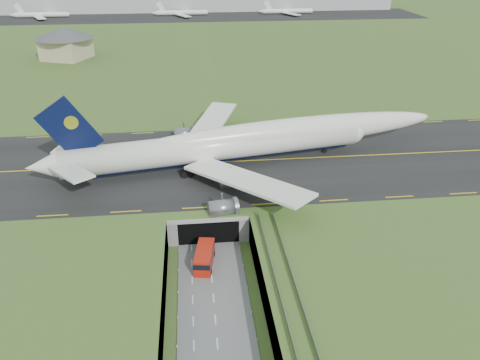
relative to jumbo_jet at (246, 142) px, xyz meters
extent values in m
plane|color=#446127|center=(-10.07, -31.89, -11.58)|extent=(900.00, 900.00, 0.00)
cube|color=gray|center=(-10.07, -31.89, -8.58)|extent=(800.00, 800.00, 6.00)
cube|color=slate|center=(-10.07, -39.39, -11.48)|extent=(12.00, 75.00, 0.20)
cube|color=black|center=(-10.07, 1.11, -5.49)|extent=(800.00, 44.00, 0.18)
cube|color=gray|center=(-10.07, -12.89, -6.08)|extent=(16.00, 22.00, 1.00)
cube|color=gray|center=(-17.07, -12.89, -8.58)|extent=(2.00, 22.00, 6.00)
cube|color=gray|center=(-3.07, -12.89, -8.58)|extent=(2.00, 22.00, 6.00)
cube|color=black|center=(-10.07, -17.89, -9.08)|extent=(12.00, 12.00, 5.00)
cube|color=#A8A8A3|center=(-10.07, -23.94, -5.98)|extent=(17.00, 0.50, 0.80)
cube|color=#A8A8A3|center=(0.93, -50.39, -5.78)|extent=(3.00, 53.00, 0.50)
cube|color=gray|center=(-0.47, -50.39, -5.03)|extent=(0.06, 53.00, 1.00)
cube|color=gray|center=(2.33, -50.39, -5.03)|extent=(0.06, 53.00, 1.00)
cylinder|color=#A8A8A3|center=(0.93, -47.89, -8.78)|extent=(0.90, 0.90, 5.60)
cylinder|color=#A8A8A3|center=(0.93, -35.89, -8.78)|extent=(0.90, 0.90, 5.60)
cylinder|color=white|center=(-6.90, -1.27, -0.31)|extent=(69.31, 18.95, 6.52)
sphere|color=white|center=(27.17, 5.00, -0.31)|extent=(7.44, 7.44, 6.39)
cone|color=white|center=(-43.97, -8.09, -0.31)|extent=(8.13, 7.38, 6.19)
ellipsoid|color=white|center=(11.50, 2.12, 1.16)|extent=(76.21, 19.72, 6.85)
ellipsoid|color=black|center=(26.17, 4.82, 0.51)|extent=(5.00, 3.63, 2.28)
cylinder|color=black|center=(-6.90, -1.27, -2.85)|extent=(65.22, 14.60, 2.74)
cube|color=white|center=(-7.84, 15.13, -1.32)|extent=(16.95, 31.16, 2.74)
cube|color=white|center=(-39.34, 0.53, 1.22)|extent=(7.76, 12.08, 1.04)
cube|color=white|center=(-1.94, -16.93, -1.32)|extent=(25.23, 27.87, 2.74)
cube|color=white|center=(-36.57, -14.50, 1.22)|extent=(10.56, 11.64, 1.04)
cube|color=black|center=(-37.46, -6.89, 7.34)|extent=(12.85, 2.95, 14.42)
cylinder|color=yellow|center=(-36.96, -6.80, 8.86)|extent=(2.93, 1.22, 2.85)
cylinder|color=slate|center=(-7.92, 8.38, -4.48)|extent=(5.82, 4.27, 3.36)
cylinder|color=slate|center=(-14.59, 18.03, -4.48)|extent=(5.82, 4.27, 3.36)
cylinder|color=slate|center=(-4.42, -10.65, -4.48)|extent=(5.82, 4.27, 3.36)
cylinder|color=slate|center=(-7.22, -22.05, -4.48)|extent=(5.82, 4.27, 3.36)
cylinder|color=black|center=(20.36, 3.75, -4.84)|extent=(1.19, 0.70, 1.12)
cube|color=black|center=(-11.41, -2.10, -4.69)|extent=(7.30, 8.12, 1.43)
cube|color=#B51B0C|center=(-11.18, -30.44, -9.77)|extent=(4.27, 8.41, 3.21)
cube|color=black|center=(-11.18, -30.44, -9.13)|extent=(4.35, 8.53, 1.07)
cube|color=black|center=(-11.18, -30.44, -11.11)|extent=(3.97, 7.85, 0.54)
cylinder|color=black|center=(-12.99, -32.85, -10.99)|extent=(0.53, 1.01, 0.96)
cylinder|color=black|center=(-12.11, -27.57, -10.99)|extent=(0.53, 1.01, 0.96)
cylinder|color=black|center=(-10.24, -33.31, -10.99)|extent=(0.53, 1.01, 0.96)
cylinder|color=black|center=(-9.36, -28.03, -10.99)|extent=(0.53, 1.01, 0.96)
cube|color=tan|center=(-66.43, 117.04, -1.05)|extent=(22.06, 22.06, 9.06)
cone|color=#4C4C51|center=(-66.43, 117.04, 5.74)|extent=(32.35, 32.35, 4.53)
cube|color=#B2B2B2|center=(-10.07, 268.11, 1.92)|extent=(300.00, 22.00, 15.00)
cube|color=black|center=(-10.07, 238.11, -5.44)|extent=(320.00, 50.00, 0.08)
cylinder|color=white|center=(-110.31, 243.11, -3.40)|extent=(34.00, 3.20, 3.20)
cylinder|color=white|center=(-16.33, 243.11, -3.40)|extent=(34.00, 3.20, 3.20)
cylinder|color=white|center=(58.34, 243.11, -3.40)|extent=(34.00, 3.20, 3.20)
ellipsoid|color=#4F5F5B|center=(-190.07, 398.11, -15.58)|extent=(220.00, 77.00, 56.00)
ellipsoid|color=#4F5F5B|center=(109.93, 398.11, -15.58)|extent=(260.00, 91.00, 44.00)
camera|label=1|loc=(-12.07, -100.61, 42.40)|focal=35.00mm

